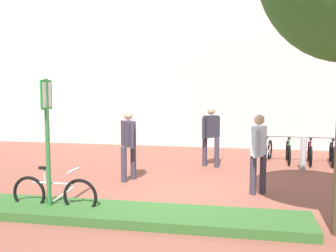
{
  "coord_description": "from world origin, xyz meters",
  "views": [
    {
      "loc": [
        1.4,
        -8.16,
        2.37
      ],
      "look_at": [
        -0.46,
        1.38,
        1.34
      ],
      "focal_mm": 42.9,
      "sensor_mm": 36.0,
      "label": 1
    }
  ],
  "objects": [
    {
      "name": "person_casual_tan",
      "position": [
        1.68,
        0.51,
        0.98
      ],
      "size": [
        0.35,
        0.59,
        1.72
      ],
      "color": "#383342",
      "rests_on": "ground"
    },
    {
      "name": "planter_strip",
      "position": [
        -0.94,
        -1.57,
        0.08
      ],
      "size": [
        7.0,
        1.1,
        0.16
      ],
      "primitive_type": "cube",
      "color": "#336028",
      "rests_on": "ground"
    },
    {
      "name": "bike_rack_cluster",
      "position": [
        3.6,
        4.2,
        0.35
      ],
      "size": [
        3.76,
        1.71,
        0.83
      ],
      "color": "#99999E",
      "rests_on": "ground"
    },
    {
      "name": "bike_at_sign",
      "position": [
        -2.03,
        -1.49,
        0.35
      ],
      "size": [
        1.68,
        0.42,
        0.86
      ],
      "color": "black",
      "rests_on": "ground"
    },
    {
      "name": "parking_sign_post",
      "position": [
        -2.09,
        -1.57,
        1.6
      ],
      "size": [
        0.08,
        0.36,
        2.46
      ],
      "color": "#2D7238",
      "rests_on": "ground"
    },
    {
      "name": "person_suited_dark",
      "position": [
        -1.4,
        1.16,
        0.98
      ],
      "size": [
        0.43,
        0.5,
        1.72
      ],
      "color": "#383342",
      "rests_on": "ground"
    },
    {
      "name": "ground_plane",
      "position": [
        0.0,
        0.0,
        0.0
      ],
      "size": [
        60.0,
        60.0,
        0.0
      ],
      "primitive_type": "plane",
      "color": "brown"
    },
    {
      "name": "bollard_steel",
      "position": [
        2.97,
        3.22,
        0.45
      ],
      "size": [
        0.16,
        0.16,
        0.9
      ],
      "primitive_type": "cylinder",
      "color": "#ADADB2",
      "rests_on": "ground"
    },
    {
      "name": "building_facade",
      "position": [
        0.0,
        7.3,
        5.0
      ],
      "size": [
        28.0,
        1.2,
        10.0
      ],
      "primitive_type": "cube",
      "color": "silver",
      "rests_on": "ground"
    },
    {
      "name": "person_suited_navy",
      "position": [
        0.43,
        3.22,
        0.98
      ],
      "size": [
        0.5,
        0.44,
        1.72
      ],
      "color": "#383342",
      "rests_on": "ground"
    }
  ]
}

